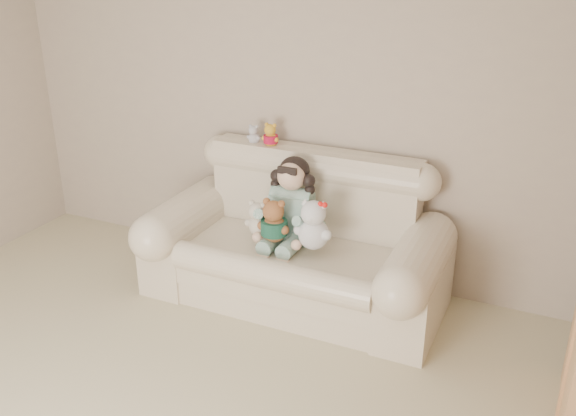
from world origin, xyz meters
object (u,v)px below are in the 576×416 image
at_px(seated_child, 292,200).
at_px(white_cat, 314,220).
at_px(brown_teddy, 274,217).
at_px(cream_teddy, 258,215).
at_px(sofa, 294,234).

xyz_separation_m(seated_child, white_cat, (0.25, -0.20, -0.02)).
bearing_deg(white_cat, brown_teddy, 161.04).
bearing_deg(cream_teddy, brown_teddy, 9.05).
height_order(seated_child, cream_teddy, seated_child).
bearing_deg(white_cat, cream_teddy, 155.03).
bearing_deg(sofa, brown_teddy, -123.93).
bearing_deg(sofa, cream_teddy, -157.88).
bearing_deg(seated_child, white_cat, -42.72).
bearing_deg(brown_teddy, white_cat, -5.85).
bearing_deg(brown_teddy, seated_child, 71.79).
relative_size(seated_child, white_cat, 1.50).
distance_m(brown_teddy, white_cat, 0.29).
bearing_deg(cream_teddy, sofa, 46.08).
relative_size(sofa, cream_teddy, 6.98).
distance_m(sofa, brown_teddy, 0.23).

